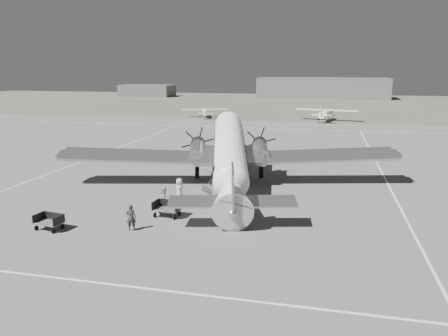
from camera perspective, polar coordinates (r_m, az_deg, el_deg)
ground at (r=32.42m, az=0.76°, el=-4.11°), size 260.00×260.00×0.00m
taxi_line_near at (r=19.96m, az=-8.23°, el=-15.52°), size 60.00×0.15×0.01m
taxi_line_right at (r=32.18m, az=22.21°, el=-5.21°), size 0.15×80.00×0.01m
taxi_line_left at (r=48.16m, az=-17.94°, el=0.89°), size 0.15×60.00×0.01m
taxi_line_horizon at (r=71.24m, az=7.70°, el=5.09°), size 90.00×0.15×0.01m
grass_infield at (r=125.83m, az=10.18°, el=8.31°), size 260.00×90.00×0.01m
hangar_main at (r=150.43m, az=12.70°, el=10.17°), size 42.00×14.00×6.60m
shed_secondary at (r=158.00m, az=-10.00°, el=9.92°), size 18.00×10.00×4.00m
dc3_airliner at (r=34.43m, az=0.76°, el=1.56°), size 32.35×25.89×5.43m
light_plane_left at (r=87.55m, az=-2.51°, el=7.23°), size 10.87×9.74×1.88m
light_plane_right at (r=83.61m, az=13.22°, el=6.82°), size 13.12×11.41×2.39m
baggage_cart_near at (r=28.82m, az=-7.46°, el=-5.34°), size 1.91×1.42×1.02m
baggage_cart_far at (r=28.33m, az=-21.90°, el=-6.58°), size 1.85×1.43×0.95m
ground_crew at (r=26.70m, az=-12.04°, el=-6.34°), size 0.66×0.50×1.61m
ramp_agent at (r=29.94m, az=-7.76°, el=-4.00°), size 0.66×0.84×1.67m
passenger at (r=31.68m, az=-5.83°, el=-2.92°), size 0.71×0.95×1.77m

